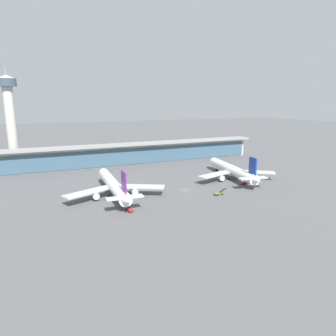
# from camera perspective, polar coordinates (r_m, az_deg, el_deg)

# --- Properties ---
(ground_plane) EXTENTS (1200.00, 1200.00, 0.00)m
(ground_plane) POSITION_cam_1_polar(r_m,az_deg,el_deg) (151.40, 3.12, -4.21)
(ground_plane) COLOR #515154
(airliner_left_stand) EXTENTS (47.10, 61.32, 16.33)m
(airliner_left_stand) POSITION_cam_1_polar(r_m,az_deg,el_deg) (142.88, -10.36, -3.26)
(airliner_left_stand) COLOR white
(airliner_left_stand) RESTS_ON ground
(airliner_centre_stand) EXTENTS (46.45, 61.08, 16.33)m
(airliner_centre_stand) POSITION_cam_1_polar(r_m,az_deg,el_deg) (176.07, 12.19, -0.41)
(airliner_centre_stand) COLOR white
(airliner_centre_stand) RESTS_ON ground
(service_truck_near_nose_red) EXTENTS (1.98, 6.82, 2.70)m
(service_truck_near_nose_red) POSITION_cam_1_polar(r_m,az_deg,el_deg) (123.43, -7.38, -7.76)
(service_truck_near_nose_red) COLOR #B21E1E
(service_truck_near_nose_red) RESTS_ON ground
(service_truck_under_wing_olive) EXTENTS (6.92, 2.42, 2.70)m
(service_truck_under_wing_olive) POSITION_cam_1_polar(r_m,az_deg,el_deg) (145.19, 9.68, -4.76)
(service_truck_under_wing_olive) COLOR olive
(service_truck_under_wing_olive) RESTS_ON ground
(service_truck_mid_apron_red) EXTENTS (6.83, 2.01, 2.70)m
(service_truck_mid_apron_red) POSITION_cam_1_polar(r_m,az_deg,el_deg) (167.50, 14.63, -2.70)
(service_truck_mid_apron_red) COLOR #B21E1E
(service_truck_mid_apron_red) RESTS_ON ground
(terminal_building) EXTENTS (189.79, 12.80, 15.20)m
(terminal_building) POSITION_cam_1_polar(r_m,az_deg,el_deg) (216.70, -6.06, 2.87)
(terminal_building) COLOR beige
(terminal_building) RESTS_ON ground
(control_tower) EXTENTS (12.00, 12.00, 65.96)m
(control_tower) POSITION_cam_1_polar(r_m,az_deg,el_deg) (226.47, -27.92, 9.12)
(control_tower) COLOR beige
(control_tower) RESTS_ON ground
(safety_cone_alpha) EXTENTS (0.62, 0.62, 0.70)m
(safety_cone_alpha) POSITION_cam_1_polar(r_m,az_deg,el_deg) (119.69, -17.43, -9.14)
(safety_cone_alpha) COLOR orange
(safety_cone_alpha) RESTS_ON ground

